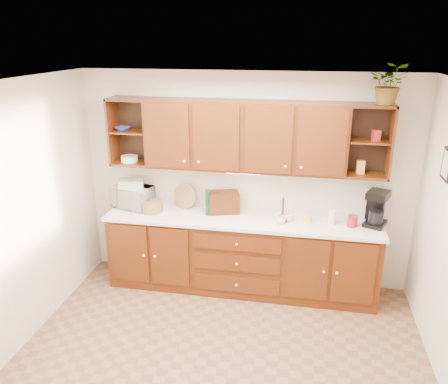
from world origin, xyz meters
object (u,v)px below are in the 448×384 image
at_px(bread_box, 224,202).
at_px(potted_plant, 390,84).
at_px(coffee_maker, 376,209).
at_px(microwave, 132,197).

bearing_deg(bread_box, potted_plant, -19.51).
bearing_deg(bread_box, coffee_maker, -19.28).
distance_m(coffee_maker, potted_plant, 1.37).
bearing_deg(coffee_maker, microwave, -157.33).
relative_size(coffee_maker, potted_plant, 0.95).
bearing_deg(bread_box, microwave, 163.82).
bearing_deg(coffee_maker, potted_plant, -143.13).
distance_m(bread_box, coffee_maker, 1.76).
height_order(microwave, coffee_maker, coffee_maker).
xyz_separation_m(microwave, bread_box, (1.15, 0.03, -0.01)).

